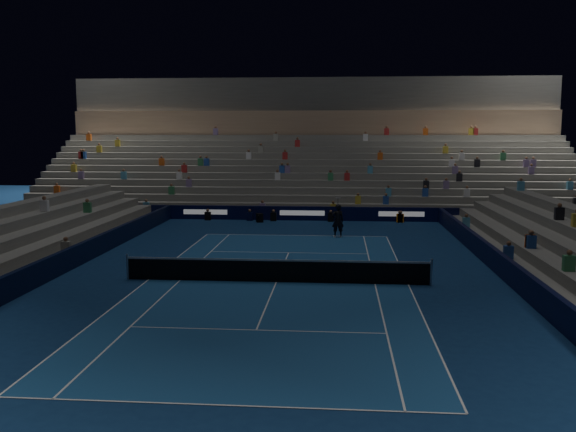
% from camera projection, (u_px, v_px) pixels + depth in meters
% --- Properties ---
extents(ground, '(90.00, 90.00, 0.00)m').
position_uv_depth(ground, '(276.00, 282.00, 26.00)').
color(ground, navy).
rests_on(ground, ground).
extents(court_surface, '(10.97, 23.77, 0.01)m').
position_uv_depth(court_surface, '(276.00, 282.00, 26.00)').
color(court_surface, navy).
rests_on(court_surface, ground).
extents(sponsor_barrier_far, '(44.00, 0.25, 1.00)m').
position_uv_depth(sponsor_barrier_far, '(302.00, 213.00, 44.20)').
color(sponsor_barrier_far, black).
rests_on(sponsor_barrier_far, ground).
extents(sponsor_barrier_east, '(0.25, 37.00, 1.00)m').
position_uv_depth(sponsor_barrier_east, '(513.00, 275.00, 25.15)').
color(sponsor_barrier_east, black).
rests_on(sponsor_barrier_east, ground).
extents(sponsor_barrier_west, '(0.25, 37.00, 1.00)m').
position_uv_depth(sponsor_barrier_west, '(53.00, 267.00, 26.71)').
color(sponsor_barrier_west, black).
rests_on(sponsor_barrier_west, ground).
extents(grandstand_main, '(44.00, 15.20, 11.20)m').
position_uv_depth(grandstand_main, '(309.00, 166.00, 53.10)').
color(grandstand_main, slate).
rests_on(grandstand_main, ground).
extents(tennis_net, '(12.90, 0.10, 1.10)m').
position_uv_depth(tennis_net, '(276.00, 270.00, 25.93)').
color(tennis_net, '#B2B2B7').
rests_on(tennis_net, ground).
extents(tennis_player, '(0.81, 0.60, 2.01)m').
position_uv_depth(tennis_player, '(338.00, 221.00, 36.98)').
color(tennis_player, black).
rests_on(tennis_player, ground).
extents(broadcast_camera, '(0.59, 0.97, 0.60)m').
position_uv_depth(broadcast_camera, '(260.00, 218.00, 43.33)').
color(broadcast_camera, black).
rests_on(broadcast_camera, ground).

